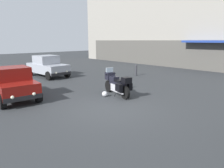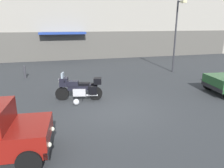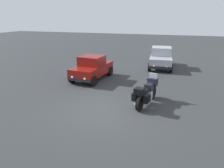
{
  "view_description": "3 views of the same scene",
  "coord_description": "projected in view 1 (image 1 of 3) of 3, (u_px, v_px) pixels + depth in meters",
  "views": [
    {
      "loc": [
        5.83,
        -5.37,
        2.79
      ],
      "look_at": [
        -0.13,
        0.27,
        0.98
      ],
      "focal_mm": 31.8,
      "sensor_mm": 36.0,
      "label": 1
    },
    {
      "loc": [
        -2.21,
        -8.1,
        3.58
      ],
      "look_at": [
        -0.02,
        0.1,
        1.14
      ],
      "focal_mm": 33.86,
      "sensor_mm": 36.0,
      "label": 2
    },
    {
      "loc": [
        7.68,
        2.84,
        4.02
      ],
      "look_at": [
        -0.66,
        0.12,
        1.05
      ],
      "focal_mm": 32.3,
      "sensor_mm": 36.0,
      "label": 3
    }
  ],
  "objects": [
    {
      "name": "motorcycle",
      "position": [
        117.0,
        84.0,
        10.17
      ],
      "size": [
        2.23,
        1.02,
        1.36
      ],
      "rotation": [
        0.0,
        0.0,
        2.91
      ],
      "color": "black",
      "rests_on": "ground"
    },
    {
      "name": "car_compact_side",
      "position": [
        13.0,
        83.0,
        9.53
      ],
      "size": [
        3.57,
        1.97,
        1.56
      ],
      "rotation": [
        0.0,
        0.0,
        -0.09
      ],
      "color": "maroon",
      "rests_on": "ground"
    },
    {
      "name": "bollard_curbside",
      "position": [
        136.0,
        70.0,
        15.95
      ],
      "size": [
        0.16,
        0.16,
        0.89
      ],
      "color": "#333338",
      "rests_on": "ground"
    },
    {
      "name": "ground_plane",
      "position": [
        109.0,
        108.0,
        8.33
      ],
      "size": [
        80.0,
        80.0,
        0.0
      ],
      "primitive_type": "plane",
      "color": "#2D3033"
    },
    {
      "name": "car_hatchback_near",
      "position": [
        47.0,
        66.0,
        15.59
      ],
      "size": [
        3.96,
        2.03,
        1.64
      ],
      "rotation": [
        0.0,
        0.0,
        0.07
      ],
      "color": "#9EA3AD",
      "rests_on": "ground"
    },
    {
      "name": "helmet",
      "position": [
        105.0,
        94.0,
        10.03
      ],
      "size": [
        0.28,
        0.28,
        0.28
      ],
      "primitive_type": "sphere",
      "color": "silver",
      "rests_on": "ground"
    }
  ]
}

